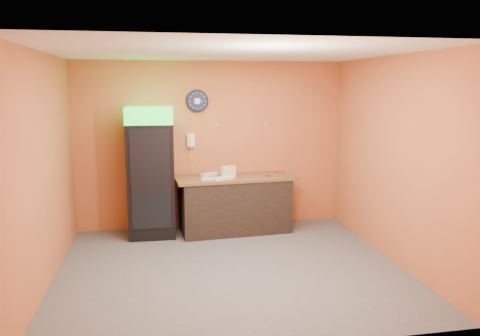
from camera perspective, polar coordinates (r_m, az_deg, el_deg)
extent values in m
plane|color=#47474C|center=(6.36, -1.20, -12.08)|extent=(4.50, 4.50, 0.00)
cube|color=#BC6535|center=(7.94, -3.55, 2.80)|extent=(4.50, 0.02, 2.80)
cube|color=#BC6535|center=(6.05, -22.78, -0.22)|extent=(0.02, 4.00, 2.80)
cube|color=#BC6535|center=(6.71, 18.09, 1.00)|extent=(0.02, 4.00, 2.80)
cube|color=white|center=(5.91, -1.30, 13.96)|extent=(4.50, 4.00, 0.02)
cube|color=black|center=(7.62, -10.78, -1.44)|extent=(0.73, 0.73, 1.81)
cube|color=#19DA2F|center=(7.49, -11.03, 6.33)|extent=(0.73, 0.73, 0.26)
cube|color=black|center=(7.24, -10.77, -1.41)|extent=(0.60, 0.03, 1.55)
cube|color=black|center=(7.79, -0.67, -4.51)|extent=(1.82, 0.92, 0.88)
cylinder|color=black|center=(7.83, -5.25, 8.15)|extent=(0.37, 0.05, 0.37)
cylinder|color=#0F1433|center=(7.81, -5.23, 8.15)|extent=(0.32, 0.01, 0.32)
cube|color=white|center=(7.80, -5.22, 8.14)|extent=(0.09, 0.00, 0.09)
cube|color=white|center=(7.85, -6.02, 3.38)|extent=(0.12, 0.07, 0.22)
cube|color=white|center=(7.80, -5.99, 3.33)|extent=(0.05, 0.04, 0.18)
cube|color=brown|center=(7.68, -0.68, -1.17)|extent=(2.00, 0.96, 0.04)
cube|color=beige|center=(7.51, -1.42, -1.09)|extent=(0.25, 0.17, 0.05)
cube|color=beige|center=(7.50, -1.42, -0.72)|extent=(0.25, 0.17, 0.05)
cube|color=beige|center=(7.49, -1.42, -0.34)|extent=(0.25, 0.17, 0.05)
cube|color=beige|center=(7.48, -1.42, 0.03)|extent=(0.25, 0.17, 0.05)
cube|color=silver|center=(7.40, -3.75, -1.32)|extent=(0.26, 0.10, 0.04)
cube|color=silver|center=(7.41, -2.11, -1.28)|extent=(0.32, 0.21, 0.04)
cube|color=silver|center=(7.76, -3.76, -0.77)|extent=(0.31, 0.26, 0.04)
cylinder|color=silver|center=(7.64, -0.67, -0.83)|extent=(0.07, 0.07, 0.07)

